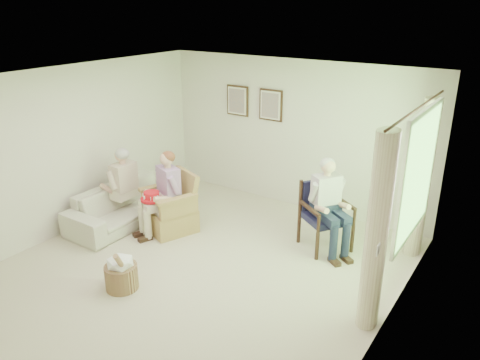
# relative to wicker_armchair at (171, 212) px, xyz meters

# --- Properties ---
(floor) EXTENTS (5.50, 5.50, 0.00)m
(floor) POSITION_rel_wicker_armchair_xyz_m (1.13, -0.77, -0.30)
(floor) COLOR beige
(floor) RESTS_ON ground
(back_wall) EXTENTS (5.00, 0.04, 2.60)m
(back_wall) POSITION_rel_wicker_armchair_xyz_m (1.13, 1.98, 1.00)
(back_wall) COLOR silver
(back_wall) RESTS_ON ground
(left_wall) EXTENTS (0.04, 5.50, 2.60)m
(left_wall) POSITION_rel_wicker_armchair_xyz_m (-1.37, -0.77, 1.00)
(left_wall) COLOR silver
(left_wall) RESTS_ON ground
(right_wall) EXTENTS (0.04, 5.50, 2.60)m
(right_wall) POSITION_rel_wicker_armchair_xyz_m (3.63, -0.77, 1.00)
(right_wall) COLOR silver
(right_wall) RESTS_ON ground
(ceiling) EXTENTS (5.00, 5.50, 0.02)m
(ceiling) POSITION_rel_wicker_armchair_xyz_m (1.13, -0.77, 2.30)
(ceiling) COLOR white
(ceiling) RESTS_ON back_wall
(window) EXTENTS (0.13, 2.50, 1.63)m
(window) POSITION_rel_wicker_armchair_xyz_m (3.60, 0.43, 1.28)
(window) COLOR #2D6B23
(window) RESTS_ON right_wall
(curtain_left) EXTENTS (0.34, 0.34, 2.30)m
(curtain_left) POSITION_rel_wicker_armchair_xyz_m (3.46, -0.55, 0.85)
(curtain_left) COLOR beige
(curtain_left) RESTS_ON ground
(curtain_right) EXTENTS (0.34, 0.34, 2.30)m
(curtain_right) POSITION_rel_wicker_armchair_xyz_m (3.46, 1.41, 0.85)
(curtain_right) COLOR beige
(curtain_right) RESTS_ON ground
(framed_print_left) EXTENTS (0.45, 0.05, 0.55)m
(framed_print_left) POSITION_rel_wicker_armchair_xyz_m (-0.02, 1.94, 1.48)
(framed_print_left) COLOR #382114
(framed_print_left) RESTS_ON back_wall
(framed_print_right) EXTENTS (0.45, 0.05, 0.55)m
(framed_print_right) POSITION_rel_wicker_armchair_xyz_m (0.68, 1.94, 1.48)
(framed_print_right) COLOR #382114
(framed_print_right) RESTS_ON back_wall
(wicker_armchair) EXTENTS (0.74, 0.74, 0.95)m
(wicker_armchair) POSITION_rel_wicker_armchair_xyz_m (0.00, 0.00, 0.00)
(wicker_armchair) COLOR tan
(wicker_armchair) RESTS_ON ground
(wood_armchair) EXTENTS (0.65, 0.61, 1.00)m
(wood_armchair) POSITION_rel_wicker_armchair_xyz_m (2.32, 0.91, 0.24)
(wood_armchair) COLOR black
(wood_armchair) RESTS_ON ground
(sofa) EXTENTS (2.13, 0.83, 0.62)m
(sofa) POSITION_rel_wicker_armchair_xyz_m (-0.82, -0.16, 0.01)
(sofa) COLOR beige
(sofa) RESTS_ON ground
(person_wicker) EXTENTS (0.40, 0.62, 1.31)m
(person_wicker) POSITION_rel_wicker_armchair_xyz_m (0.00, -0.13, 0.45)
(person_wicker) COLOR beige
(person_wicker) RESTS_ON ground
(person_dark) EXTENTS (0.40, 0.63, 1.38)m
(person_dark) POSITION_rel_wicker_armchair_xyz_m (2.32, 0.74, 0.51)
(person_dark) COLOR #1B233B
(person_dark) RESTS_ON ground
(person_sofa) EXTENTS (0.42, 0.62, 1.28)m
(person_sofa) POSITION_rel_wicker_armchair_xyz_m (-0.82, -0.28, 0.43)
(person_sofa) COLOR beige
(person_sofa) RESTS_ON ground
(red_hat) EXTENTS (0.34, 0.34, 0.14)m
(red_hat) POSITION_rel_wicker_armchair_xyz_m (-0.10, -0.32, 0.35)
(red_hat) COLOR red
(red_hat) RESTS_ON person_wicker
(hatbox) EXTENTS (0.46, 0.46, 0.62)m
(hatbox) POSITION_rel_wicker_armchair_xyz_m (0.59, -1.63, -0.06)
(hatbox) COLOR tan
(hatbox) RESTS_ON ground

